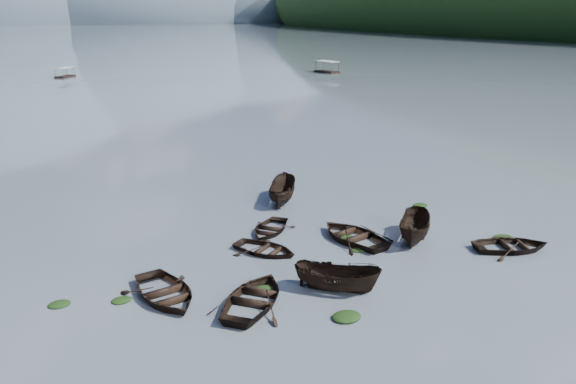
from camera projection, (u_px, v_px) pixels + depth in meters
name	position (u px, v px, depth m)	size (l,w,h in m)	color
ground_plane	(395.00, 302.00, 26.53)	(2400.00, 2400.00, 0.00)	#525C67
haze_mtn_c	(127.00, 21.00, 859.88)	(520.00, 520.00, 260.00)	#475666
haze_mtn_d	(237.00, 21.00, 932.16)	(520.00, 520.00, 220.00)	#475666
rowboat_0	(165.00, 298.00, 26.93)	(3.44, 4.82, 1.00)	black
rowboat_1	(255.00, 304.00, 26.40)	(3.49, 4.88, 1.01)	black
rowboat_2	(337.00, 291.00, 27.66)	(1.63, 4.33, 1.67)	black
rowboat_3	(353.00, 240.00, 33.82)	(3.55, 4.97, 1.03)	black
rowboat_4	(511.00, 250.00, 32.41)	(3.14, 4.40, 0.91)	black
rowboat_5	(414.00, 240.00, 33.82)	(1.77, 4.71, 1.82)	black
rowboat_6	(265.00, 253.00, 32.04)	(2.78, 3.89, 0.81)	black
rowboat_7	(270.00, 232.00, 35.10)	(2.73, 3.82, 0.79)	black
rowboat_8	(282.00, 201.00, 40.71)	(1.77, 4.69, 1.81)	black
weed_clump_0	(121.00, 301.00, 26.64)	(0.94, 0.77, 0.21)	black
weed_clump_1	(264.00, 290.00, 27.67)	(1.02, 0.81, 0.22)	black
weed_clump_2	(347.00, 318.00, 25.14)	(1.37, 1.09, 0.30)	black
weed_clump_3	(359.00, 250.00, 32.33)	(0.92, 0.78, 0.21)	black
weed_clump_4	(503.00, 239.00, 33.93)	(1.33, 1.05, 0.27)	black
weed_clump_5	(59.00, 305.00, 26.28)	(1.03, 0.83, 0.22)	black
weed_clump_6	(347.00, 238.00, 34.14)	(0.82, 0.68, 0.17)	black
weed_clump_7	(420.00, 206.00, 39.74)	(1.10, 0.88, 0.24)	black
pontoon_centre	(65.00, 77.00, 118.75)	(2.13, 5.12, 1.96)	black
pontoon_right	(327.00, 73.00, 128.01)	(2.69, 6.46, 2.47)	black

